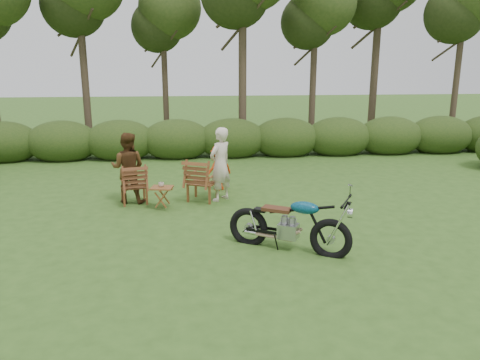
{
  "coord_description": "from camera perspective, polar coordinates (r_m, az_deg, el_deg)",
  "views": [
    {
      "loc": [
        -1.47,
        -7.85,
        3.39
      ],
      "look_at": [
        -0.45,
        1.88,
        0.9
      ],
      "focal_mm": 35.0,
      "sensor_mm": 36.0,
      "label": 1
    }
  ],
  "objects": [
    {
      "name": "adult_b",
      "position": [
        11.93,
        -13.27,
        -2.62
      ],
      "size": [
        0.95,
        0.8,
        1.74
      ],
      "primitive_type": "imported",
      "rotation": [
        0.0,
        0.0,
        2.96
      ],
      "color": "#4C2D15",
      "rests_on": "ground"
    },
    {
      "name": "adult_a",
      "position": [
        11.78,
        -2.38,
        -2.45
      ],
      "size": [
        0.79,
        0.78,
        1.84
      ],
      "primitive_type": "imported",
      "rotation": [
        0.0,
        0.0,
        3.92
      ],
      "color": "beige",
      "rests_on": "ground"
    },
    {
      "name": "ground",
      "position": [
        8.67,
        4.29,
        -8.76
      ],
      "size": [
        80.0,
        80.0,
        0.0
      ],
      "primitive_type": "plane",
      "color": "#2E4E1A",
      "rests_on": "ground"
    },
    {
      "name": "tree_line",
      "position": [
        17.7,
        0.41,
        15.64
      ],
      "size": [
        22.52,
        11.62,
        8.14
      ],
      "color": "#3A2C1F",
      "rests_on": "ground"
    },
    {
      "name": "side_table",
      "position": [
        11.17,
        -9.46,
        -2.16
      ],
      "size": [
        0.59,
        0.52,
        0.53
      ],
      "primitive_type": null,
      "rotation": [
        0.0,
        0.0,
        -0.19
      ],
      "color": "brown",
      "rests_on": "ground"
    },
    {
      "name": "child",
      "position": [
        12.72,
        -2.57,
        -1.19
      ],
      "size": [
        0.91,
        0.8,
        1.22
      ],
      "primitive_type": "imported",
      "rotation": [
        0.0,
        0.0,
        3.69
      ],
      "color": "#C03A12",
      "rests_on": "ground"
    },
    {
      "name": "lawn_chair_right",
      "position": [
        11.78,
        -4.57,
        -2.49
      ],
      "size": [
        0.97,
        0.97,
        1.07
      ],
      "primitive_type": null,
      "rotation": [
        0.0,
        0.0,
        2.72
      ],
      "color": "brown",
      "rests_on": "ground"
    },
    {
      "name": "motorcycle",
      "position": [
        8.83,
        5.84,
        -8.38
      ],
      "size": [
        2.35,
        1.82,
        1.27
      ],
      "primitive_type": null,
      "rotation": [
        0.0,
        0.0,
        -0.51
      ],
      "color": "#0B6F98",
      "rests_on": "ground"
    },
    {
      "name": "lawn_chair_left",
      "position": [
        11.81,
        -12.7,
        -2.76
      ],
      "size": [
        0.82,
        0.82,
        0.99
      ],
      "primitive_type": null,
      "rotation": [
        0.0,
        0.0,
        3.38
      ],
      "color": "#5E2C17",
      "rests_on": "ground"
    },
    {
      "name": "cup",
      "position": [
        11.12,
        -9.58,
        -0.54
      ],
      "size": [
        0.17,
        0.17,
        0.1
      ],
      "primitive_type": "imported",
      "rotation": [
        0.0,
        0.0,
        0.41
      ],
      "color": "#C0B09E",
      "rests_on": "side_table"
    }
  ]
}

